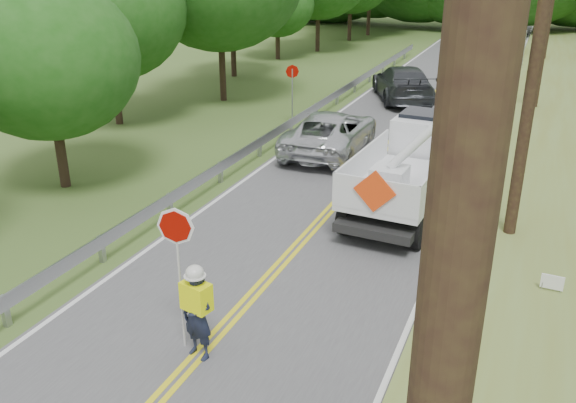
% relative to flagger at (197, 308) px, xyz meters
% --- Properties ---
extents(road, '(7.20, 96.00, 0.03)m').
position_rel_flagger_xyz_m(road, '(-0.02, 12.34, -1.04)').
color(road, '#4C4C4E').
rests_on(road, ground).
extents(guardrail, '(0.18, 48.00, 0.77)m').
position_rel_flagger_xyz_m(guardrail, '(-4.04, 13.25, -0.50)').
color(guardrail, '#9E9FA6').
rests_on(guardrail, ground).
extents(utility_poles, '(1.60, 43.30, 10.00)m').
position_rel_flagger_xyz_m(utility_poles, '(4.98, 15.36, 4.22)').
color(utility_poles, black).
rests_on(utility_poles, ground).
extents(flagger, '(1.14, 0.56, 2.90)m').
position_rel_flagger_xyz_m(flagger, '(0.00, 0.00, 0.00)').
color(flagger, '#191E33').
rests_on(flagger, road).
extents(bucket_truck, '(3.98, 6.73, 6.52)m').
position_rel_flagger_xyz_m(bucket_truck, '(2.24, 9.34, 0.45)').
color(bucket_truck, black).
rests_on(bucket_truck, road).
extents(suv_silver, '(2.87, 5.76, 1.57)m').
position_rel_flagger_xyz_m(suv_silver, '(-1.86, 12.82, -0.25)').
color(suv_silver, silver).
rests_on(suv_silver, road).
extents(suv_darkgrey, '(4.61, 6.42, 1.73)m').
position_rel_flagger_xyz_m(suv_darkgrey, '(-1.35, 22.46, -0.17)').
color(suv_darkgrey, '#34373B').
rests_on(suv_darkgrey, road).
extents(stop_sign_permanent, '(0.52, 0.26, 2.64)m').
position_rel_flagger_xyz_m(stop_sign_permanent, '(-4.65, 15.78, 0.71)').
color(stop_sign_permanent, '#9E9FA6').
rests_on(stop_sign_permanent, ground).
extents(yard_sign, '(0.47, 0.05, 0.68)m').
position_rel_flagger_xyz_m(yard_sign, '(6.03, 4.57, -0.57)').
color(yard_sign, white).
rests_on(yard_sign, ground).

